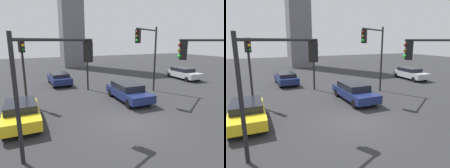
{
  "view_description": "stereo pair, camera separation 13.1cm",
  "coord_description": "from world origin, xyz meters",
  "views": [
    {
      "loc": [
        -5.48,
        -9.16,
        4.66
      ],
      "look_at": [
        0.47,
        3.57,
        1.52
      ],
      "focal_mm": 31.07,
      "sensor_mm": 36.0,
      "label": 1
    },
    {
      "loc": [
        -5.36,
        -9.21,
        4.66
      ],
      "look_at": [
        0.47,
        3.57,
        1.52
      ],
      "focal_mm": 31.07,
      "sensor_mm": 36.0,
      "label": 2
    }
  ],
  "objects": [
    {
      "name": "traffic_light_4",
      "position": [
        0.13,
        8.32,
        3.38
      ],
      "size": [
        0.37,
        0.48,
        4.82
      ],
      "rotation": [
        0.0,
        0.0,
        -1.38
      ],
      "color": "black",
      "rests_on": "ground_plane"
    },
    {
      "name": "traffic_light_3",
      "position": [
        4.03,
        -1.75,
        3.53
      ],
      "size": [
        3.37,
        1.56,
        4.92
      ],
      "rotation": [
        0.0,
        0.0,
        2.74
      ],
      "color": "black",
      "rests_on": "ground_plane"
    },
    {
      "name": "car_0",
      "position": [
        -5.76,
        2.4,
        0.69
      ],
      "size": [
        1.89,
        4.26,
        1.28
      ],
      "rotation": [
        0.0,
        0.0,
        -1.57
      ],
      "color": "yellow",
      "rests_on": "ground_plane"
    },
    {
      "name": "traffic_light_1",
      "position": [
        4.18,
        4.43,
        4.16
      ],
      "size": [
        3.52,
        2.3,
        5.87
      ],
      "rotation": [
        0.0,
        0.0,
        -2.58
      ],
      "color": "black",
      "rests_on": "ground_plane"
    },
    {
      "name": "traffic_light_0",
      "position": [
        -4.13,
        -0.89,
        3.56
      ],
      "size": [
        3.59,
        1.75,
        4.99
      ],
      "rotation": [
        0.0,
        0.0,
        0.42
      ],
      "color": "black",
      "rests_on": "ground_plane"
    },
    {
      "name": "car_2",
      "position": [
        1.98,
        3.77,
        0.74
      ],
      "size": [
        2.05,
        4.82,
        1.38
      ],
      "rotation": [
        0.0,
        0.0,
        -1.6
      ],
      "color": "navy",
      "rests_on": "ground_plane"
    },
    {
      "name": "car_3",
      "position": [
        12.61,
        8.62,
        0.74
      ],
      "size": [
        2.15,
        4.68,
        1.39
      ],
      "rotation": [
        0.0,
        0.0,
        -1.62
      ],
      "color": "#ADB2B7",
      "rests_on": "ground_plane"
    },
    {
      "name": "ground_plane",
      "position": [
        0.0,
        0.0,
        0.0
      ],
      "size": [
        97.51,
        97.51,
        0.0
      ],
      "primitive_type": "plane",
      "color": "#2D2D30"
    },
    {
      "name": "traffic_light_2",
      "position": [
        -5.38,
        5.83,
        3.4
      ],
      "size": [
        0.43,
        0.49,
        4.86
      ],
      "rotation": [
        0.0,
        0.0,
        -1.07
      ],
      "color": "black",
      "rests_on": "ground_plane"
    },
    {
      "name": "car_1",
      "position": [
        -1.93,
        11.93,
        0.7
      ],
      "size": [
        2.0,
        4.41,
        1.28
      ],
      "rotation": [
        0.0,
        0.0,
        1.59
      ],
      "color": "navy",
      "rests_on": "ground_plane"
    },
    {
      "name": "skyline_tower",
      "position": [
        3.12,
        26.35,
        11.07
      ],
      "size": [
        3.77,
        3.77,
        22.15
      ],
      "primitive_type": "cube",
      "color": "slate",
      "rests_on": "ground_plane"
    }
  ]
}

